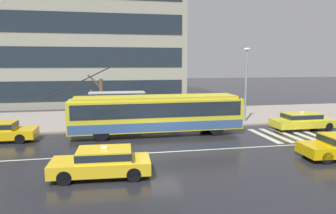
# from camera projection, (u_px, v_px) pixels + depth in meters

# --- Properties ---
(ground_plane) EXTENTS (160.00, 160.00, 0.00)m
(ground_plane) POSITION_uv_depth(u_px,v_px,m) (160.00, 147.00, 18.89)
(ground_plane) COLOR #222228
(sidewalk_slab) EXTENTS (80.00, 10.00, 0.14)m
(sidewalk_slab) POSITION_uv_depth(u_px,v_px,m) (142.00, 118.00, 28.41)
(sidewalk_slab) COLOR gray
(sidewalk_slab) RESTS_ON ground_plane
(crosswalk_stripe_edge_near) EXTENTS (0.44, 4.40, 0.01)m
(crosswalk_stripe_edge_near) POSITION_uv_depth(u_px,v_px,m) (264.00, 136.00, 21.69)
(crosswalk_stripe_edge_near) COLOR beige
(crosswalk_stripe_edge_near) RESTS_ON ground_plane
(crosswalk_stripe_inner_a) EXTENTS (0.44, 4.40, 0.01)m
(crosswalk_stripe_inner_a) POSITION_uv_depth(u_px,v_px,m) (276.00, 135.00, 21.86)
(crosswalk_stripe_inner_a) COLOR beige
(crosswalk_stripe_inner_a) RESTS_ON ground_plane
(crosswalk_stripe_center) EXTENTS (0.44, 4.40, 0.01)m
(crosswalk_stripe_center) POSITION_uv_depth(u_px,v_px,m) (288.00, 135.00, 22.03)
(crosswalk_stripe_center) COLOR beige
(crosswalk_stripe_center) RESTS_ON ground_plane
(crosswalk_stripe_inner_b) EXTENTS (0.44, 4.40, 0.01)m
(crosswalk_stripe_inner_b) POSITION_uv_depth(u_px,v_px,m) (299.00, 134.00, 22.21)
(crosswalk_stripe_inner_b) COLOR beige
(crosswalk_stripe_inner_b) RESTS_ON ground_plane
(crosswalk_stripe_edge_far) EXTENTS (0.44, 4.40, 0.01)m
(crosswalk_stripe_edge_far) POSITION_uv_depth(u_px,v_px,m) (311.00, 133.00, 22.38)
(crosswalk_stripe_edge_far) COLOR beige
(crosswalk_stripe_edge_far) RESTS_ON ground_plane
(lane_centre_line) EXTENTS (72.00, 0.14, 0.01)m
(lane_centre_line) POSITION_uv_depth(u_px,v_px,m) (163.00, 152.00, 17.72)
(lane_centre_line) COLOR silver
(lane_centre_line) RESTS_ON ground_plane
(trolleybus) EXTENTS (13.13, 2.57, 5.09)m
(trolleybus) POSITION_uv_depth(u_px,v_px,m) (157.00, 113.00, 21.86)
(trolleybus) COLOR yellow
(trolleybus) RESTS_ON ground_plane
(taxi_oncoming_near) EXTENTS (4.41, 2.03, 1.39)m
(taxi_oncoming_near) POSITION_uv_depth(u_px,v_px,m) (102.00, 161.00, 13.84)
(taxi_oncoming_near) COLOR yellow
(taxi_oncoming_near) RESTS_ON ground_plane
(taxi_ahead_of_bus) EXTENTS (4.70, 1.84, 1.39)m
(taxi_ahead_of_bus) POSITION_uv_depth(u_px,v_px,m) (303.00, 120.00, 23.64)
(taxi_ahead_of_bus) COLOR yellow
(taxi_ahead_of_bus) RESTS_ON ground_plane
(bus_shelter) EXTENTS (4.30, 1.51, 2.59)m
(bus_shelter) POSITION_uv_depth(u_px,v_px,m) (117.00, 101.00, 24.77)
(bus_shelter) COLOR gray
(bus_shelter) RESTS_ON sidewalk_slab
(pedestrian_at_shelter) EXTENTS (1.58, 1.58, 1.97)m
(pedestrian_at_shelter) POSITION_uv_depth(u_px,v_px,m) (96.00, 104.00, 24.59)
(pedestrian_at_shelter) COLOR #4B564E
(pedestrian_at_shelter) RESTS_ON sidewalk_slab
(pedestrian_approaching_curb) EXTENTS (1.17, 1.17, 1.96)m
(pedestrian_approaching_curb) POSITION_uv_depth(u_px,v_px,m) (210.00, 105.00, 24.84)
(pedestrian_approaching_curb) COLOR #474B4E
(pedestrian_approaching_curb) RESTS_ON sidewalk_slab
(street_lamp) EXTENTS (0.60, 0.32, 6.05)m
(street_lamp) POSITION_uv_depth(u_px,v_px,m) (246.00, 78.00, 25.71)
(street_lamp) COLOR gray
(street_lamp) RESTS_ON sidewalk_slab
(street_tree_bare) EXTENTS (1.19, 0.58, 3.93)m
(street_tree_bare) POSITION_uv_depth(u_px,v_px,m) (101.00, 99.00, 25.08)
(street_tree_bare) COLOR brown
(street_tree_bare) RESTS_ON sidewalk_slab
(office_tower_corner_left) EXTENTS (21.84, 14.25, 22.07)m
(office_tower_corner_left) POSITION_uv_depth(u_px,v_px,m) (91.00, 14.00, 39.74)
(office_tower_corner_left) COLOR #999A88
(office_tower_corner_left) RESTS_ON ground_plane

